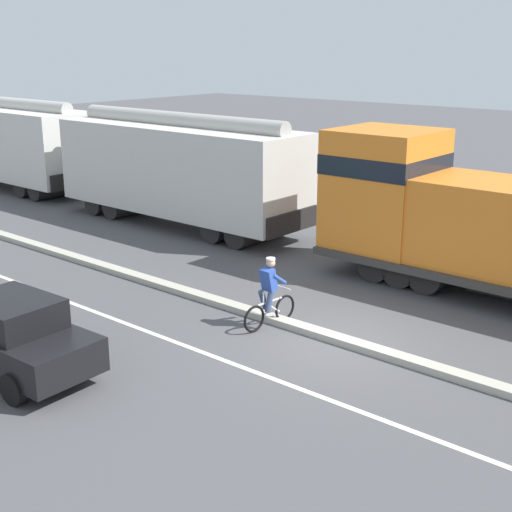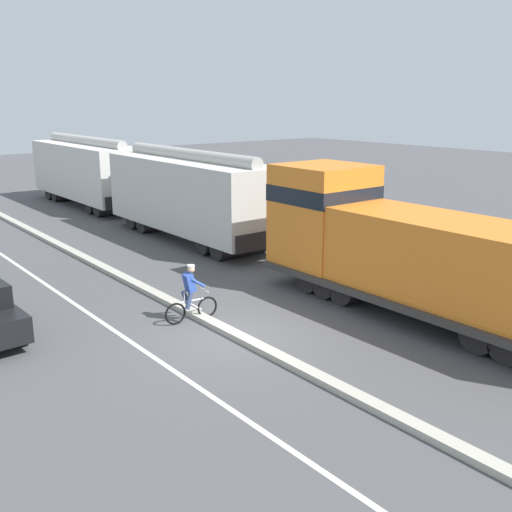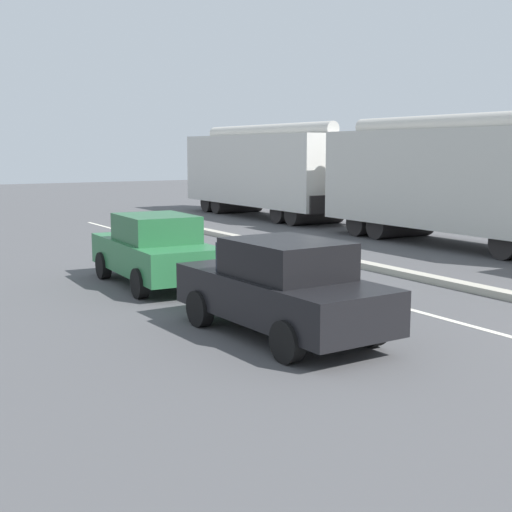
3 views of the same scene
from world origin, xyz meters
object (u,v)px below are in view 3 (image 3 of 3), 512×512
Objects in this scene: parked_car_black at (282,288)px; parked_car_green at (154,250)px; hopper_car_lead at (461,181)px; hopper_car_middle at (266,171)px.

parked_car_green is (0.01, 5.28, 0.00)m from parked_car_black.
parked_car_black is 5.28m from parked_car_green.
hopper_car_lead is 2.49× the size of parked_car_black.
hopper_car_lead is 1.00× the size of hopper_car_middle.
hopper_car_lead is 11.60m from hopper_car_middle.
parked_car_green is at bearing 89.92° from parked_car_black.
hopper_car_lead and hopper_car_middle have the same top height.
parked_car_black is at bearing -121.38° from hopper_car_middle.
parked_car_black is 1.00× the size of parked_car_green.
parked_car_green is at bearing -174.47° from hopper_car_lead.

